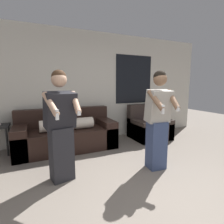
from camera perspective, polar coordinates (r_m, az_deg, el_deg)
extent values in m
plane|color=slate|center=(2.25, 18.26, -30.17)|extent=(14.00, 14.00, 0.00)
cube|color=beige|center=(4.48, -7.97, 8.11)|extent=(6.88, 0.06, 2.70)
cube|color=black|center=(4.98, 7.15, 10.50)|extent=(1.10, 0.01, 1.30)
cube|color=black|center=(4.01, -14.46, -8.47)|extent=(2.08, 0.90, 0.46)
cube|color=black|center=(4.23, -15.43, -1.53)|extent=(2.08, 0.22, 0.41)
cube|color=black|center=(3.96, -27.63, -8.39)|extent=(0.28, 0.90, 0.60)
cube|color=black|center=(4.21, -2.23, -6.33)|extent=(0.28, 0.90, 0.60)
cylinder|color=beige|center=(3.81, -14.38, -3.94)|extent=(1.10, 0.24, 0.24)
cube|color=#332823|center=(4.74, 12.22, -5.91)|extent=(0.94, 0.81, 0.42)
cube|color=#332823|center=(4.89, 10.29, -0.13)|extent=(0.94, 0.20, 0.46)
cube|color=#332823|center=(4.52, 8.31, -5.87)|extent=(0.18, 0.81, 0.52)
cube|color=#332823|center=(4.95, 15.81, -4.80)|extent=(0.18, 0.81, 0.52)
cube|color=#704275|center=(4.66, 12.60, -3.44)|extent=(0.80, 0.65, 0.01)
cylinder|color=black|center=(4.06, -31.01, -8.46)|extent=(0.04, 0.04, 0.56)
cylinder|color=black|center=(4.40, -30.46, -7.16)|extent=(0.04, 0.04, 0.56)
cube|color=#28282D|center=(2.75, -16.16, -12.93)|extent=(0.35, 0.30, 0.80)
cube|color=black|center=(2.56, -16.59, 0.58)|extent=(0.47, 0.38, 0.54)
sphere|color=tan|center=(2.52, -16.91, 10.08)|extent=(0.21, 0.21, 0.21)
sphere|color=#3D2819|center=(2.54, -16.98, 10.90)|extent=(0.20, 0.20, 0.20)
cylinder|color=tan|center=(2.35, -19.42, 2.52)|extent=(0.21, 0.36, 0.31)
cube|color=white|center=(2.24, -17.53, -0.84)|extent=(0.04, 0.04, 0.13)
cylinder|color=tan|center=(2.47, -11.80, 3.12)|extent=(0.09, 0.36, 0.31)
cube|color=white|center=(2.34, -10.79, -0.16)|extent=(0.05, 0.04, 0.08)
cube|color=#384770|center=(3.08, 14.26, -10.38)|extent=(0.30, 0.26, 0.81)
cube|color=#ADA89E|center=(2.92, 14.97, 1.86)|extent=(0.40, 0.31, 0.54)
sphere|color=brown|center=(2.89, 15.44, 10.28)|extent=(0.21, 0.21, 0.21)
sphere|color=black|center=(2.90, 15.34, 11.02)|extent=(0.20, 0.20, 0.20)
cylinder|color=brown|center=(2.69, 14.11, 3.79)|extent=(0.11, 0.36, 0.31)
cube|color=white|center=(2.60, 16.24, 0.80)|extent=(0.04, 0.04, 0.13)
cylinder|color=brown|center=(2.88, 19.30, 3.87)|extent=(0.16, 0.36, 0.31)
cube|color=white|center=(2.76, 20.70, 1.03)|extent=(0.05, 0.04, 0.08)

